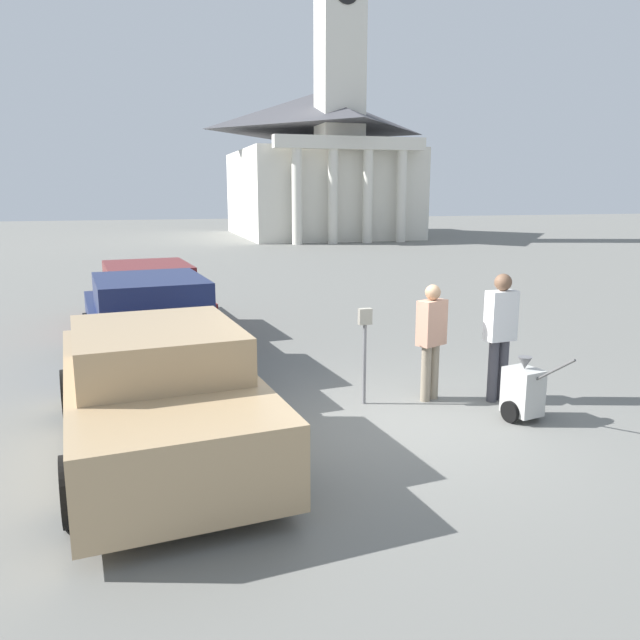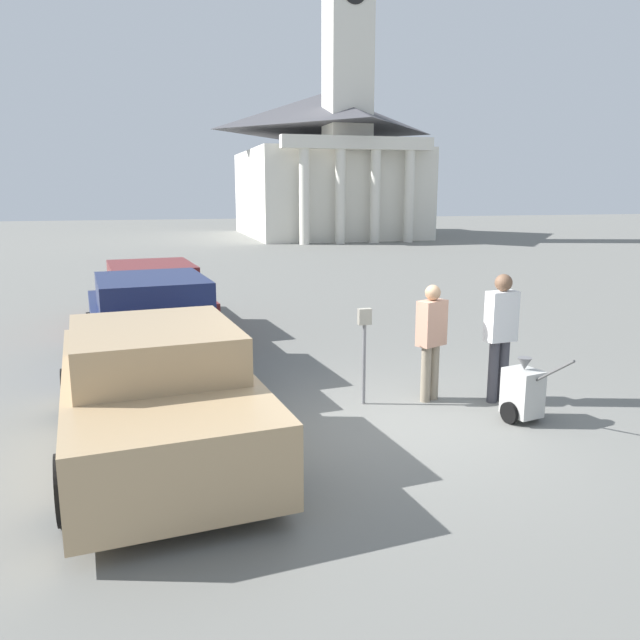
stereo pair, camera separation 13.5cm
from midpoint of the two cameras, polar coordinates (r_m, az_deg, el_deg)
ground_plane at (r=8.07m, az=7.30°, el=-9.57°), size 120.00×120.00×0.00m
parked_car_tan at (r=7.34m, az=-14.32°, el=-6.31°), size 2.43×4.84×1.48m
parked_car_navy at (r=10.56m, az=-14.69°, el=-0.58°), size 2.40×5.04×1.57m
parked_car_maroon at (r=13.70m, az=-14.85°, el=1.88°), size 2.41×5.22×1.44m
parking_meter at (r=8.54m, az=4.53°, el=-1.66°), size 0.18×0.09×1.35m
person_worker at (r=8.82m, az=10.57°, el=-1.43°), size 0.47×0.37×1.66m
person_supervisor at (r=8.97m, az=16.61°, el=-0.84°), size 0.44×0.26×1.81m
equipment_cart at (r=8.47m, az=18.48°, el=-6.28°), size 0.52×1.00×1.00m
church at (r=41.46m, az=0.79°, el=14.78°), size 10.45×13.19×21.06m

